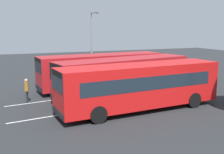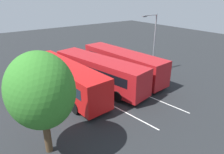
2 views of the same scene
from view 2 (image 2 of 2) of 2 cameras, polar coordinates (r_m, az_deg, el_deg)
ground_plane at (r=22.02m, az=-3.45°, el=-2.57°), size 81.91×81.91×0.00m
bus_far_left at (r=23.81m, az=2.95°, el=3.87°), size 11.54×3.49×3.10m
bus_center_left at (r=21.36m, az=-3.66°, el=1.63°), size 11.63×4.64×3.10m
bus_center_right at (r=20.16m, az=-12.91°, el=-0.22°), size 11.52×3.34×3.10m
pedestrian at (r=28.17m, az=-9.72°, el=5.13°), size 0.45×0.45×1.80m
street_lamp at (r=25.67m, az=11.48°, el=10.29°), size 0.20×2.34×7.06m
depot_tree at (r=12.08m, az=-19.31°, el=-3.61°), size 4.25×3.83×6.50m
lane_stripe_outer_left at (r=23.00m, az=0.48°, el=-1.38°), size 17.95×2.52×0.01m
lane_stripe_inner_left at (r=21.15m, az=-7.74°, el=-3.83°), size 17.95×2.52×0.01m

